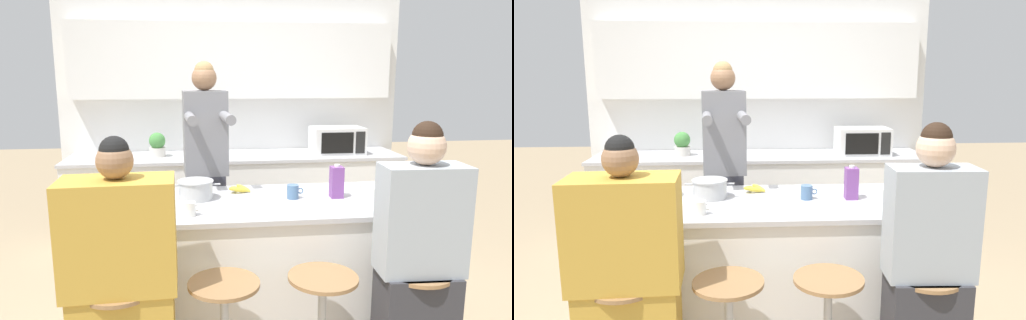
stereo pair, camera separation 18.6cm
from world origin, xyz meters
The scene contains 15 objects.
wall_back centered at (0.00, 1.96, 1.54)m, with size 3.51×0.22×2.70m.
back_counter centered at (0.00, 1.64, 0.45)m, with size 3.25×0.67×0.91m.
kitchen_island centered at (0.00, 0.00, 0.46)m, with size 1.92×0.83×0.90m.
person_cooking centered at (-0.31, 0.61, 0.91)m, with size 0.37×0.59×1.79m.
person_wrapped_blanket centered at (-0.75, -0.67, 0.67)m, with size 0.54×0.31×1.42m.
person_seated_near centered at (0.76, -0.67, 0.67)m, with size 0.44×0.28×1.47m.
cooking_pot centered at (-0.39, 0.09, 0.96)m, with size 0.32×0.23×0.12m.
fruit_bowl centered at (-0.70, 0.17, 0.93)m, with size 0.20×0.20×0.07m.
mixing_bowl_steel centered at (0.79, 0.00, 0.94)m, with size 0.22×0.22×0.08m.
coffee_cup_near centered at (-0.43, -0.26, 0.94)m, with size 0.10×0.07×0.08m.
coffee_cup_far centered at (0.23, 0.02, 0.95)m, with size 0.11×0.08×0.09m.
banana_bunch centered at (-0.10, 0.22, 0.93)m, with size 0.17×0.12×0.06m.
juice_carton centered at (0.52, 0.02, 1.01)m, with size 0.08×0.08×0.22m.
microwave centered at (1.01, 1.59, 1.04)m, with size 0.51×0.33×0.27m.
potted_plant centered at (-0.77, 1.64, 1.02)m, with size 0.16×0.16×0.23m.
Camera 2 is at (-0.18, -2.81, 1.71)m, focal length 32.00 mm.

